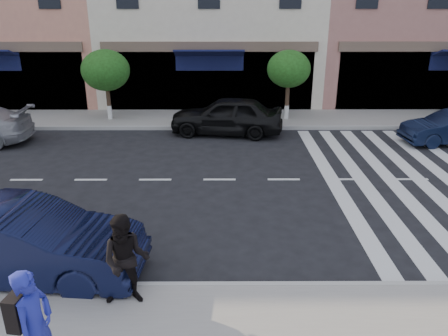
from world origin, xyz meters
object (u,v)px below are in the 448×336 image
photographer (35,328)px  walker (126,260)px  car_near_mid (23,242)px  car_far_mid (227,115)px

photographer → walker: photographer is taller
car_near_mid → car_far_mid: car_near_mid is taller
photographer → car_near_mid: photographer is taller
photographer → car_near_mid: bearing=35.7°
walker → car_far_mid: bearing=76.6°
photographer → car_far_mid: photographer is taller
walker → car_far_mid: 11.07m
car_near_mid → walker: bearing=-109.2°
photographer → car_near_mid: (-1.37, 2.71, -0.28)m
photographer → walker: size_ratio=1.05×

